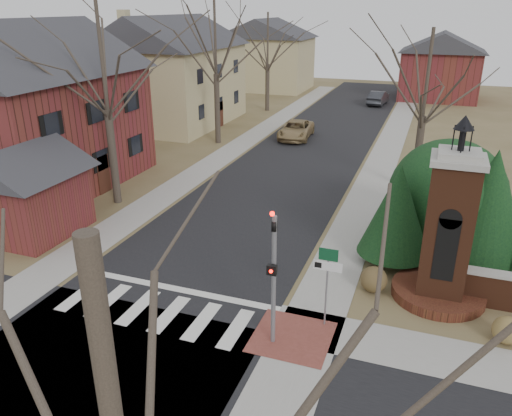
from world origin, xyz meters
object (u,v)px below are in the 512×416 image
at_px(traffic_signal_pole, 274,268).
at_px(pickup_truck, 296,130).
at_px(brick_gate_monument, 446,242).
at_px(distant_car, 378,98).
at_px(sign_post, 327,272).

relative_size(traffic_signal_pole, pickup_truck, 0.94).
bearing_deg(brick_gate_monument, traffic_signal_pole, -136.76).
bearing_deg(distant_car, sign_post, 99.97).
height_order(traffic_signal_pole, pickup_truck, traffic_signal_pole).
bearing_deg(pickup_truck, brick_gate_monument, -65.87).
xyz_separation_m(traffic_signal_pole, distant_car, (-1.97, 41.23, -1.89)).
distance_m(traffic_signal_pole, distant_car, 41.32).
xyz_separation_m(traffic_signal_pole, sign_post, (1.29, 1.41, -0.64)).
bearing_deg(traffic_signal_pole, sign_post, 47.57).
bearing_deg(distant_car, brick_gate_monument, 105.55).
relative_size(traffic_signal_pole, sign_post, 1.64).
distance_m(traffic_signal_pole, sign_post, 2.02).
bearing_deg(pickup_truck, traffic_signal_pole, -80.06).
bearing_deg(brick_gate_monument, pickup_truck, 118.21).
height_order(traffic_signal_pole, distant_car, traffic_signal_pole).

